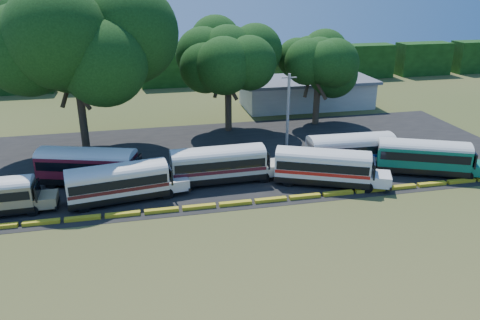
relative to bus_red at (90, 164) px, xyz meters
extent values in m
plane|color=#2E4717|center=(10.27, -7.74, -1.98)|extent=(160.00, 160.00, 0.00)
cube|color=black|center=(11.27, 4.26, -1.97)|extent=(64.00, 24.00, 0.02)
cube|color=gold|center=(-3.23, -6.74, -1.83)|extent=(2.70, 0.45, 0.30)
cube|color=gold|center=(-0.23, -6.74, -1.83)|extent=(2.70, 0.45, 0.30)
cube|color=gold|center=(2.77, -6.74, -1.83)|extent=(2.70, 0.45, 0.30)
cube|color=gold|center=(5.77, -6.74, -1.83)|extent=(2.70, 0.45, 0.30)
cube|color=gold|center=(8.77, -6.74, -1.83)|extent=(2.70, 0.45, 0.30)
cube|color=gold|center=(11.77, -6.74, -1.83)|extent=(2.70, 0.45, 0.30)
cube|color=gold|center=(14.77, -6.74, -1.83)|extent=(2.70, 0.45, 0.30)
cube|color=gold|center=(17.77, -6.74, -1.83)|extent=(2.70, 0.45, 0.30)
cube|color=gold|center=(20.77, -6.74, -1.83)|extent=(2.70, 0.45, 0.30)
cube|color=gold|center=(23.77, -6.74, -1.83)|extent=(2.70, 0.45, 0.30)
cube|color=gold|center=(26.77, -6.74, -1.83)|extent=(2.70, 0.45, 0.30)
cube|color=gold|center=(29.77, -6.74, -1.83)|extent=(2.70, 0.45, 0.30)
cube|color=gold|center=(32.77, -6.74, -1.83)|extent=(2.70, 0.45, 0.30)
cube|color=beige|center=(28.27, 22.26, -0.18)|extent=(18.00, 8.00, 3.60)
cube|color=#53555B|center=(28.27, 22.26, 1.82)|extent=(19.00, 9.00, 0.40)
cube|color=black|center=(-13.73, 40.26, 1.02)|extent=(10.00, 4.00, 6.00)
cube|color=black|center=(-1.73, 40.26, 1.02)|extent=(10.00, 4.00, 6.00)
cube|color=black|center=(10.27, 40.26, 1.02)|extent=(10.00, 4.00, 6.00)
cube|color=black|center=(22.27, 40.26, 1.02)|extent=(10.00, 4.00, 6.00)
cube|color=black|center=(34.27, 40.26, 1.02)|extent=(10.00, 4.00, 6.00)
cube|color=black|center=(46.27, 40.26, 1.02)|extent=(10.00, 4.00, 6.00)
cube|color=black|center=(58.27, 40.26, 1.02)|extent=(10.00, 4.00, 6.00)
cube|color=black|center=(70.27, 40.26, 1.02)|extent=(10.00, 4.00, 6.00)
cylinder|color=black|center=(-4.11, -5.22, -1.52)|extent=(0.92, 0.28, 0.91)
cylinder|color=black|center=(-4.15, -3.28, -1.52)|extent=(0.92, 0.28, 0.91)
cube|color=#9E8960|center=(-3.13, -4.23, -1.11)|extent=(1.69, 2.04, 0.86)
cube|color=black|center=(-3.70, -4.24, -0.23)|extent=(0.19, 2.10, 1.25)
cube|color=black|center=(-2.35, -4.21, -1.48)|extent=(0.22, 2.23, 0.27)
cylinder|color=black|center=(3.30, -2.22, -1.46)|extent=(1.08, 0.59, 1.04)
cylinder|color=black|center=(3.98, -0.10, -1.46)|extent=(1.08, 0.59, 1.04)
cylinder|color=black|center=(-3.45, -0.07, -1.46)|extent=(1.08, 0.59, 1.04)
cylinder|color=black|center=(-2.77, 2.05, -1.46)|extent=(1.08, 0.59, 1.04)
cube|color=black|center=(-0.23, 0.07, -1.30)|extent=(8.93, 5.07, 0.57)
cube|color=maroon|center=(-0.23, 0.07, -0.07)|extent=(8.93, 5.07, 1.91)
cube|color=black|center=(-0.23, 0.07, 0.16)|extent=(8.62, 5.03, 0.80)
ellipsoid|color=silver|center=(-0.23, 0.07, 0.89)|extent=(8.93, 5.07, 1.17)
cube|color=maroon|center=(4.73, -1.51, -0.99)|extent=(2.48, 2.75, 0.99)
cube|color=black|center=(4.11, -1.31, 0.03)|extent=(0.88, 2.33, 1.43)
cube|color=black|center=(5.58, -1.77, -1.41)|extent=(0.95, 2.49, 0.31)
cube|color=black|center=(-4.25, 1.35, -1.41)|extent=(0.95, 2.49, 0.31)
cylinder|color=black|center=(6.41, -4.43, -1.49)|extent=(1.01, 0.42, 0.98)
cylinder|color=black|center=(6.10, -2.35, -1.49)|extent=(1.01, 0.42, 0.98)
cylinder|color=black|center=(-0.20, -5.43, -1.49)|extent=(1.01, 0.42, 0.98)
cylinder|color=black|center=(-0.51, -3.35, -1.49)|extent=(1.01, 0.42, 0.98)
cube|color=black|center=(2.46, -3.96, -1.34)|extent=(8.34, 3.63, 0.54)
cube|color=white|center=(2.46, -3.96, -0.17)|extent=(8.34, 3.63, 1.80)
cube|color=black|center=(2.46, -3.96, 0.04)|extent=(8.03, 3.64, 0.76)
cube|color=#541615|center=(2.46, -3.96, -0.53)|extent=(8.27, 3.66, 0.30)
ellipsoid|color=silver|center=(2.46, -3.96, 0.73)|extent=(8.34, 3.63, 1.11)
cube|color=white|center=(7.33, -3.23, -1.04)|extent=(2.07, 2.40, 0.93)
cube|color=black|center=(6.71, -3.32, -0.08)|extent=(0.48, 2.26, 1.35)
cube|color=black|center=(8.15, -3.11, -1.44)|extent=(0.53, 2.41, 0.30)
cube|color=black|center=(-1.48, -4.55, -1.44)|extent=(0.53, 2.41, 0.30)
cylinder|color=black|center=(15.20, -2.92, -1.47)|extent=(1.03, 0.31, 1.02)
cylinder|color=black|center=(15.14, -0.73, -1.47)|extent=(1.03, 0.31, 1.02)
cylinder|color=black|center=(8.25, -3.10, -1.47)|extent=(1.03, 0.31, 1.02)
cylinder|color=black|center=(8.19, -0.92, -1.47)|extent=(1.03, 0.31, 1.02)
cube|color=black|center=(11.18, -1.93, -1.31)|extent=(8.45, 2.78, 0.56)
cube|color=beige|center=(11.18, -1.93, -0.10)|extent=(8.45, 2.78, 1.87)
cube|color=black|center=(11.18, -1.93, 0.12)|extent=(8.12, 2.83, 0.79)
cube|color=#4F141D|center=(11.18, -1.93, -0.48)|extent=(8.37, 2.81, 0.31)
ellipsoid|color=silver|center=(11.18, -1.93, 0.83)|extent=(8.45, 2.78, 1.15)
cube|color=beige|center=(16.29, -1.80, -1.01)|extent=(1.90, 2.30, 0.97)
cube|color=black|center=(15.65, -1.81, -0.01)|extent=(0.22, 2.35, 1.40)
cube|color=black|center=(17.16, -1.77, -1.42)|extent=(0.25, 2.51, 0.31)
cube|color=black|center=(7.04, -2.04, -1.42)|extent=(0.25, 2.51, 0.31)
cylinder|color=black|center=(23.36, -6.91, -1.48)|extent=(1.03, 0.66, 1.01)
cylinder|color=black|center=(24.22, -4.94, -1.48)|extent=(1.03, 0.66, 1.01)
cylinder|color=black|center=(17.09, -4.17, -1.48)|extent=(1.03, 0.66, 1.01)
cylinder|color=black|center=(17.95, -2.20, -1.48)|extent=(1.03, 0.66, 1.01)
cube|color=black|center=(20.19, -4.35, -1.33)|extent=(8.57, 5.61, 0.55)
cube|color=white|center=(20.19, -4.35, -0.13)|extent=(8.57, 5.61, 1.84)
cube|color=black|center=(20.19, -4.35, 0.09)|extent=(8.29, 5.53, 0.77)
cube|color=red|center=(20.19, -4.35, -0.50)|extent=(8.51, 5.61, 0.30)
ellipsoid|color=silver|center=(20.19, -4.35, 0.79)|extent=(8.57, 5.61, 1.13)
cube|color=white|center=(24.80, -6.37, -1.02)|extent=(2.55, 2.75, 0.96)
cube|color=black|center=(24.22, -6.11, -0.04)|extent=(1.06, 2.18, 1.38)
cube|color=black|center=(25.58, -6.71, -1.43)|extent=(1.15, 2.33, 0.30)
cube|color=black|center=(16.46, -2.72, -1.43)|extent=(1.15, 2.33, 0.30)
cylinder|color=black|center=(28.32, -2.21, -1.47)|extent=(1.03, 0.32, 1.02)
cylinder|color=black|center=(28.39, -0.03, -1.47)|extent=(1.03, 0.32, 1.02)
cylinder|color=black|center=(21.41, -1.98, -1.47)|extent=(1.03, 0.32, 1.02)
cylinder|color=black|center=(21.48, 0.20, -1.47)|extent=(1.03, 0.32, 1.02)
cube|color=black|center=(24.40, -0.99, -1.32)|extent=(8.42, 2.82, 0.56)
cube|color=silver|center=(24.40, -0.99, -0.11)|extent=(8.42, 2.82, 1.86)
cube|color=black|center=(24.40, -0.99, 0.11)|extent=(8.09, 2.87, 0.78)
cube|color=navy|center=(24.40, -0.99, -0.49)|extent=(8.33, 2.86, 0.30)
ellipsoid|color=silver|center=(24.40, -0.99, 0.82)|extent=(8.42, 2.82, 1.14)
cube|color=silver|center=(29.48, -1.16, -1.01)|extent=(1.90, 2.30, 0.97)
cube|color=black|center=(28.84, -1.14, -0.02)|extent=(0.23, 2.34, 1.40)
cube|color=black|center=(30.34, -1.19, -1.42)|extent=(0.27, 2.50, 0.30)
cube|color=black|center=(20.28, -0.85, -1.42)|extent=(0.27, 2.50, 0.30)
cylinder|color=black|center=(33.45, -6.58, -1.48)|extent=(1.03, 0.65, 1.00)
cylinder|color=black|center=(34.30, -4.62, -1.48)|extent=(1.03, 0.65, 1.00)
cylinder|color=black|center=(27.21, -3.88, -1.48)|extent=(1.03, 0.65, 1.00)
cylinder|color=black|center=(28.06, -1.92, -1.48)|extent=(1.03, 0.65, 1.00)
cube|color=black|center=(30.30, -4.05, -1.33)|extent=(8.52, 5.55, 0.55)
cube|color=#0A6D50|center=(30.30, -4.05, -0.14)|extent=(8.52, 5.55, 1.83)
cube|color=black|center=(30.30, -4.05, 0.08)|extent=(8.25, 5.48, 0.77)
ellipsoid|color=silver|center=(30.30, -4.05, 0.77)|extent=(8.52, 5.55, 1.13)
cube|color=#0A6D50|center=(34.89, -6.04, -1.03)|extent=(2.53, 2.74, 0.95)
cube|color=black|center=(34.31, -5.79, -0.05)|extent=(1.05, 2.17, 1.37)
cube|color=black|center=(26.58, -2.44, -1.43)|extent=(1.14, 2.32, 0.30)
cylinder|color=#3B2F1D|center=(-1.10, 8.05, 2.02)|extent=(0.80, 0.80, 8.01)
cylinder|color=#3B2F1D|center=(0.12, 8.50, 5.46)|extent=(1.40, 2.86, 4.55)
cylinder|color=#3B2F1D|center=(-2.09, 8.89, 5.46)|extent=(2.19, 2.49, 4.55)
cylinder|color=#3B2F1D|center=(-1.32, 6.77, 5.46)|extent=(2.92, 0.93, 4.55)
ellipsoid|color=black|center=(-1.10, 8.05, 9.67)|extent=(13.59, 13.59, 9.97)
cylinder|color=#3B2F1D|center=(15.10, 13.28, 1.17)|extent=(0.80, 0.80, 6.29)
cylinder|color=#3B2F1D|center=(16.32, 13.72, 3.87)|extent=(1.22, 2.36, 3.63)
cylinder|color=#3B2F1D|center=(14.10, 14.11, 3.87)|extent=(1.85, 2.08, 3.63)
cylinder|color=#3B2F1D|center=(14.87, 12.00, 3.87)|extent=(2.39, 0.84, 3.63)
ellipsoid|color=black|center=(15.10, 13.28, 7.29)|extent=(8.89, 8.89, 6.52)
cylinder|color=#3B2F1D|center=(26.49, 13.63, 0.68)|extent=(0.80, 0.80, 5.31)
cylinder|color=#3B2F1D|center=(27.71, 14.08, 2.95)|extent=(1.11, 2.07, 3.10)
cylinder|color=#3B2F1D|center=(25.49, 14.47, 2.95)|extent=(1.65, 1.85, 3.10)
cylinder|color=#3B2F1D|center=(26.26, 12.35, 2.95)|extent=(2.09, 0.79, 3.10)
ellipsoid|color=black|center=(26.49, 13.63, 5.92)|extent=(8.00, 8.00, 5.86)
cylinder|color=gray|center=(20.05, 5.50, 2.12)|extent=(0.30, 0.30, 8.19)
cube|color=gray|center=(20.05, 5.50, 5.80)|extent=(1.60, 0.12, 0.12)
camera|label=1|loc=(4.78, -40.41, 15.40)|focal=35.00mm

